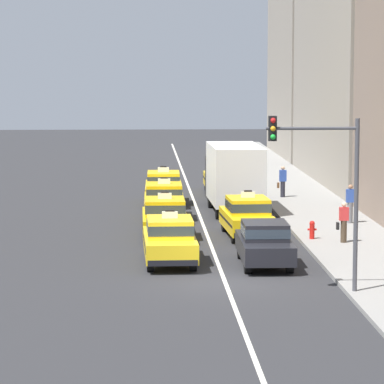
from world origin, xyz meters
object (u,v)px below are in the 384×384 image
at_px(taxi_right_second, 247,216).
at_px(fire_hydrant, 312,229).
at_px(taxi_left_nearest, 170,239).
at_px(taxi_left_third, 164,201).
at_px(pedestrian_near_crosswalk, 344,222).
at_px(pedestrian_by_storefront, 283,182).
at_px(traffic_light_pole, 325,173).
at_px(taxi_right_fourth, 222,177).
at_px(sedan_right_nearest, 265,242).
at_px(box_truck_right_third, 233,175).
at_px(taxi_left_fourth, 163,187).
at_px(pedestrian_trailing, 350,203).
at_px(taxi_left_second, 165,217).

xyz_separation_m(taxi_right_second, fire_hydrant, (2.45, -1.46, -0.33)).
relative_size(taxi_left_nearest, taxi_left_third, 1.00).
bearing_deg(pedestrian_near_crosswalk, pedestrian_by_storefront, 92.13).
height_order(pedestrian_by_storefront, fire_hydrant, pedestrian_by_storefront).
bearing_deg(taxi_left_nearest, traffic_light_pole, -51.13).
xyz_separation_m(taxi_left_nearest, pedestrian_by_storefront, (6.36, 17.82, 0.08)).
bearing_deg(taxi_right_fourth, pedestrian_near_crosswalk, -78.73).
height_order(sedan_right_nearest, taxi_right_second, taxi_right_second).
xyz_separation_m(sedan_right_nearest, pedestrian_by_storefront, (3.01, 18.40, 0.11)).
height_order(taxi_left_nearest, box_truck_right_third, box_truck_right_third).
xyz_separation_m(taxi_left_nearest, pedestrian_near_crosswalk, (6.90, 3.39, 0.07)).
bearing_deg(taxi_right_fourth, taxi_left_fourth, -126.06).
bearing_deg(taxi_left_third, taxi_left_nearest, -90.21).
bearing_deg(fire_hydrant, pedestrian_by_storefront, 87.65).
xyz_separation_m(sedan_right_nearest, box_truck_right_third, (0.06, 13.99, 0.93)).
height_order(taxi_left_third, taxi_right_fourth, same).
height_order(box_truck_right_third, pedestrian_by_storefront, box_truck_right_third).
height_order(sedan_right_nearest, traffic_light_pole, traffic_light_pole).
xyz_separation_m(box_truck_right_third, pedestrian_trailing, (4.73, -4.89, -0.77)).
xyz_separation_m(pedestrian_trailing, fire_hydrant, (-2.33, -4.21, -0.47)).
distance_m(taxi_left_fourth, pedestrian_by_storefront, 6.42).
relative_size(taxi_left_fourth, pedestrian_near_crosswalk, 2.86).
relative_size(taxi_left_second, traffic_light_pole, 0.82).
bearing_deg(taxi_left_third, box_truck_right_third, 35.90).
relative_size(taxi_right_second, box_truck_right_third, 0.66).
xyz_separation_m(taxi_left_fourth, box_truck_right_third, (3.29, -2.88, 0.90)).
bearing_deg(pedestrian_near_crosswalk, traffic_light_pole, -104.07).
bearing_deg(box_truck_right_third, pedestrian_trailing, -45.95).
xyz_separation_m(taxi_left_third, traffic_light_pole, (4.57, -16.69, 2.94)).
height_order(taxi_left_nearest, taxi_left_fourth, same).
distance_m(pedestrian_near_crosswalk, fire_hydrant, 1.49).
bearing_deg(pedestrian_by_storefront, taxi_left_second, -117.57).
xyz_separation_m(fire_hydrant, traffic_light_pole, (-1.19, -10.04, 3.28)).
bearing_deg(taxi_left_fourth, taxi_left_nearest, -90.44).
bearing_deg(taxi_left_third, taxi_left_second, -90.99).
relative_size(taxi_left_fourth, sedan_right_nearest, 1.06).
height_order(pedestrian_by_storefront, traffic_light_pole, traffic_light_pole).
bearing_deg(taxi_left_fourth, fire_hydrant, -64.61).
height_order(taxi_left_third, pedestrian_near_crosswalk, taxi_left_third).
bearing_deg(taxi_left_nearest, box_truck_right_third, 75.73).
bearing_deg(taxi_left_nearest, pedestrian_trailing, 46.32).
bearing_deg(pedestrian_by_storefront, taxi_left_third, -132.71).
xyz_separation_m(box_truck_right_third, fire_hydrant, (2.40, -9.10, -1.23)).
bearing_deg(pedestrian_near_crosswalk, fire_hydrant, 139.55).
height_order(pedestrian_near_crosswalk, pedestrian_trailing, pedestrian_trailing).
bearing_deg(sedan_right_nearest, taxi_right_fourth, 89.81).
distance_m(taxi_left_third, traffic_light_pole, 17.56).
bearing_deg(sedan_right_nearest, taxi_right_second, 89.98).
xyz_separation_m(box_truck_right_third, traffic_light_pole, (1.20, -19.13, 2.04)).
height_order(taxi_right_second, taxi_right_fourth, same).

